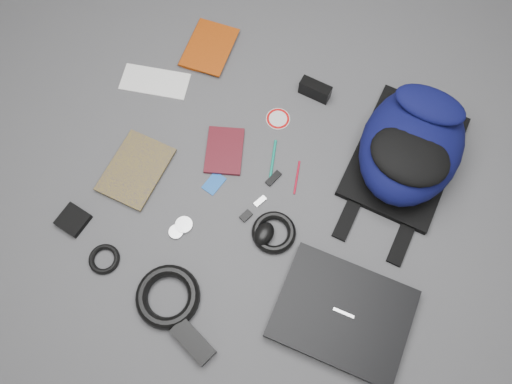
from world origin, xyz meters
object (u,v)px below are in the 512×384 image
at_px(textbook_red, 189,42).
at_px(pouch, 73,220).
at_px(comic_book, 113,159).
at_px(power_brick, 193,342).
at_px(laptop, 343,314).
at_px(dvd_case, 224,151).
at_px(mouse, 264,234).
at_px(compact_camera, 315,90).
at_px(backpack, 412,144).

bearing_deg(textbook_red, pouch, -96.89).
distance_m(comic_book, power_brick, 0.66).
relative_size(laptop, textbook_red, 1.78).
bearing_deg(laptop, dvd_case, 146.90).
xyz_separation_m(textbook_red, mouse, (0.56, -0.55, 0.01)).
bearing_deg(mouse, compact_camera, 99.00).
distance_m(laptop, textbook_red, 1.11).
bearing_deg(mouse, laptop, -18.21).
bearing_deg(pouch, compact_camera, 55.87).
xyz_separation_m(backpack, mouse, (-0.31, -0.45, -0.08)).
distance_m(comic_book, pouch, 0.24).
bearing_deg(power_brick, compact_camera, 110.25).
relative_size(compact_camera, pouch, 1.28).
distance_m(backpack, compact_camera, 0.39).
distance_m(compact_camera, pouch, 0.92).
xyz_separation_m(backpack, comic_book, (-0.88, -0.43, -0.09)).
height_order(laptop, power_brick, laptop).
height_order(dvd_case, pouch, pouch).
bearing_deg(dvd_case, mouse, -61.46).
xyz_separation_m(power_brick, pouch, (-0.52, 0.17, -0.01)).
xyz_separation_m(laptop, textbook_red, (-0.88, 0.68, -0.01)).
xyz_separation_m(dvd_case, pouch, (-0.33, -0.43, 0.00)).
height_order(textbook_red, mouse, mouse).
bearing_deg(dvd_case, power_brick, -92.43).
relative_size(comic_book, pouch, 2.82).
bearing_deg(pouch, laptop, 5.88).
height_order(laptop, pouch, laptop).
bearing_deg(laptop, mouse, 156.54).
height_order(textbook_red, pouch, textbook_red).
distance_m(laptop, comic_book, 0.90).
xyz_separation_m(textbook_red, dvd_case, (0.32, -0.34, -0.01)).
relative_size(laptop, compact_camera, 3.51).
bearing_deg(pouch, dvd_case, 52.48).
xyz_separation_m(backpack, laptop, (0.00, -0.57, -0.08)).
distance_m(dvd_case, compact_camera, 0.39).
relative_size(mouse, power_brick, 0.60).
xyz_separation_m(comic_book, mouse, (0.57, -0.02, 0.01)).
bearing_deg(laptop, pouch, -176.28).
xyz_separation_m(mouse, pouch, (-0.57, -0.21, -0.01)).
xyz_separation_m(mouse, power_brick, (-0.05, -0.38, -0.00)).
height_order(dvd_case, compact_camera, compact_camera).
relative_size(laptop, power_brick, 2.80).
distance_m(backpack, dvd_case, 0.61).
relative_size(backpack, comic_book, 2.02).
relative_size(backpack, mouse, 5.95).
bearing_deg(comic_book, textbook_red, 89.40).
distance_m(backpack, mouse, 0.55).
bearing_deg(pouch, power_brick, -17.81).
height_order(mouse, power_brick, mouse).
bearing_deg(laptop, backpack, 88.21).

